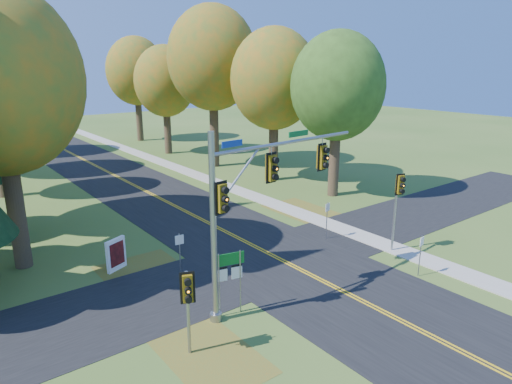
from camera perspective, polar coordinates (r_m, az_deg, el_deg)
ground at (r=23.89m, az=5.74°, el=-9.75°), size 160.00×160.00×0.00m
road_main at (r=23.89m, az=5.74°, el=-9.73°), size 8.00×160.00×0.02m
road_cross at (r=25.24m, az=2.61°, el=-8.21°), size 60.00×6.00×0.02m
centerline_left at (r=23.82m, az=5.57°, el=-9.76°), size 0.10×160.00×0.01m
centerline_right at (r=23.95m, az=5.92°, el=-9.63°), size 0.10×160.00×0.01m
sidewalk_east at (r=28.17m, az=15.05°, el=-6.09°), size 1.60×160.00×0.06m
leaf_patch_w_near at (r=23.66m, az=-13.00°, el=-10.36°), size 4.00×6.00×0.00m
leaf_patch_e at (r=32.29m, az=7.30°, el=-2.86°), size 3.50×8.00×0.00m
leaf_patch_w_far at (r=17.86m, az=-6.02°, el=-19.42°), size 3.00×5.00×0.00m
tree_e_a at (r=36.01m, az=10.15°, el=12.81°), size 7.20×7.20×12.73m
tree_e_b at (r=40.52m, az=2.29°, el=13.87°), size 7.60×7.60×13.33m
tree_e_c at (r=46.44m, az=-5.44°, el=16.24°), size 8.80×8.80×15.79m
tree_e_d at (r=54.18m, az=-11.28°, el=13.38°), size 7.00×7.00×12.32m
tree_e_e at (r=64.38m, az=-14.74°, el=14.37°), size 7.80×7.80×13.74m
traffic_mast at (r=18.89m, az=-0.19°, el=-0.22°), size 8.65×1.37×7.87m
east_signal_pole at (r=25.98m, az=17.42°, el=-0.15°), size 0.51×0.61×4.56m
ped_signal_pole at (r=16.49m, az=-8.53°, el=-12.53°), size 0.50×0.61×3.37m
route_sign_cluster at (r=19.19m, az=-3.34°, el=-9.78°), size 1.30×0.34×2.84m
info_kiosk at (r=24.60m, az=-17.10°, el=-7.48°), size 1.19×0.66×1.70m
reg_sign_e_north at (r=27.61m, az=8.89°, el=-2.72°), size 0.44×0.13×2.33m
reg_sign_e_south at (r=24.02m, az=19.93°, el=-6.69°), size 0.41×0.11×2.16m
reg_sign_w at (r=22.79m, az=-9.52°, el=-6.87°), size 0.44×0.09×2.30m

